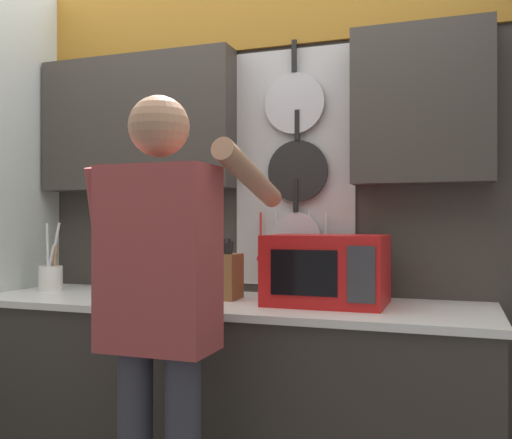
% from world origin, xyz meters
% --- Properties ---
extents(base_cabinet_counter, '(2.26, 0.68, 0.91)m').
position_xyz_m(base_cabinet_counter, '(0.00, -0.00, 0.45)').
color(base_cabinet_counter, '#38332D').
rests_on(base_cabinet_counter, ground_plane).
extents(back_wall_unit, '(2.83, 0.20, 2.55)m').
position_xyz_m(back_wall_unit, '(-0.02, 0.31, 1.51)').
color(back_wall_unit, '#38332D').
rests_on(back_wall_unit, ground_plane).
extents(microwave, '(0.49, 0.37, 0.29)m').
position_xyz_m(microwave, '(0.45, 0.04, 1.06)').
color(microwave, red).
rests_on(microwave, base_cabinet_counter).
extents(knife_block, '(0.11, 0.15, 0.28)m').
position_xyz_m(knife_block, '(-0.01, 0.04, 1.02)').
color(knife_block, brown).
rests_on(knife_block, base_cabinet_counter).
extents(utensil_crock, '(0.12, 0.12, 0.34)m').
position_xyz_m(utensil_crock, '(-0.95, 0.04, 0.99)').
color(utensil_crock, white).
rests_on(utensil_crock, base_cabinet_counter).
extents(person, '(0.54, 0.65, 1.68)m').
position_xyz_m(person, '(0.02, -0.60, 1.00)').
color(person, '#383842').
rests_on(person, ground_plane).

